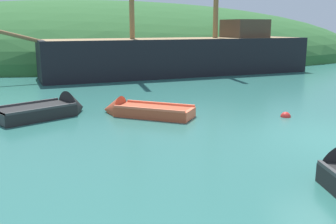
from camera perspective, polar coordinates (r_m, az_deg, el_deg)
ground_plane at (r=10.90m, az=22.96°, el=-3.60°), size 120.00×120.00×0.00m
shore_hill at (r=36.93m, az=-11.05°, el=7.94°), size 52.22×27.95×10.12m
sailing_ship at (r=23.25m, az=1.97°, el=7.57°), size 18.62×6.24×11.56m
rowboat_outer_right at (r=12.61m, az=-4.08°, el=-0.03°), size 3.12×2.52×0.98m
rowboat_far at (r=13.09m, az=-17.00°, el=0.03°), size 3.13×2.61×1.22m
buoy_red at (r=12.94m, az=16.92°, el=-0.70°), size 0.33×0.33×0.33m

